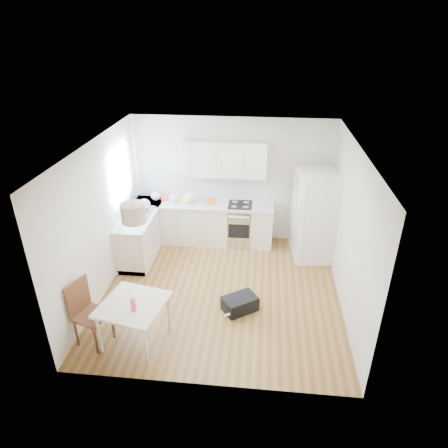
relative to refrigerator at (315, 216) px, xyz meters
name	(u,v)px	position (x,y,z in m)	size (l,w,h in m)	color
floor	(222,291)	(-1.73, -1.47, -0.90)	(4.20, 4.20, 0.00)	brown
ceiling	(221,147)	(-1.73, -1.47, 1.80)	(4.20, 4.20, 0.00)	white
wall_back	(232,180)	(-1.73, 0.63, 0.45)	(4.20, 4.20, 0.00)	beige
wall_left	(100,220)	(-3.83, -1.47, 0.45)	(4.20, 4.20, 0.00)	beige
wall_right	(350,232)	(0.37, -1.47, 0.45)	(4.20, 4.20, 0.00)	beige
window_glassblock	(120,175)	(-3.82, -0.32, 0.85)	(0.02, 1.00, 1.00)	#BFE0F9
cabinets_back	(203,223)	(-2.33, 0.33, -0.46)	(3.00, 0.60, 0.88)	silver
cabinets_left	(142,234)	(-3.53, -0.27, -0.46)	(0.60, 1.80, 0.88)	silver
counter_back	(203,204)	(-2.33, 0.33, 0.00)	(3.02, 0.64, 0.04)	silver
counter_left	(140,214)	(-3.53, -0.27, 0.00)	(0.64, 1.82, 0.04)	silver
backsplash_back	(204,186)	(-2.33, 0.63, 0.31)	(3.00, 0.01, 0.58)	white
backsplash_left	(124,199)	(-3.82, -0.27, 0.31)	(0.01, 1.80, 0.58)	white
upper_cabinets	(224,159)	(-1.88, 0.47, 0.97)	(1.70, 0.32, 0.75)	silver
range_oven	(240,225)	(-1.53, 0.33, -0.46)	(0.50, 0.61, 0.88)	silver
sink	(139,214)	(-3.53, -0.32, 0.01)	(0.50, 0.80, 0.16)	silver
refrigerator	(315,216)	(0.00, 0.00, 0.00)	(0.86, 0.90, 1.80)	white
dining_table	(133,308)	(-2.89, -2.84, -0.27)	(1.06, 1.06, 0.71)	beige
dining_chair	(92,314)	(-3.50, -2.92, -0.38)	(0.44, 0.44, 1.04)	#4C2716
drink_bottle	(133,303)	(-2.82, -2.99, -0.07)	(0.07, 0.07, 0.26)	#F34379
gym_bag	(240,304)	(-1.36, -1.95, -0.77)	(0.56, 0.37, 0.26)	black
pendant_lamp	(133,213)	(-2.73, -2.82, 1.28)	(0.32, 0.32, 0.25)	beige
grocery_bag_a	(156,196)	(-3.36, 0.40, 0.12)	(0.22, 0.19, 0.20)	silver
grocery_bag_b	(174,198)	(-2.94, 0.33, 0.11)	(0.21, 0.18, 0.19)	silver
grocery_bag_c	(190,197)	(-2.59, 0.34, 0.14)	(0.27, 0.23, 0.24)	silver
grocery_bag_d	(145,204)	(-3.48, -0.05, 0.12)	(0.24, 0.20, 0.21)	silver
grocery_bag_e	(138,214)	(-3.49, -0.52, 0.12)	(0.22, 0.19, 0.20)	silver
snack_orange	(211,202)	(-2.14, 0.31, 0.08)	(0.17, 0.11, 0.12)	#F35115
snack_yellow	(185,200)	(-2.72, 0.35, 0.07)	(0.15, 0.10, 0.11)	yellow
snack_red	(164,198)	(-3.18, 0.42, 0.07)	(0.14, 0.09, 0.10)	red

